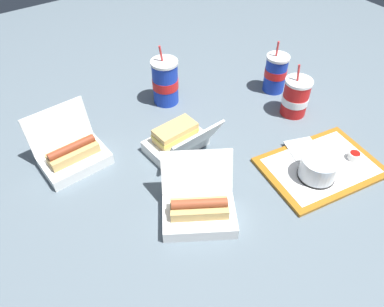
# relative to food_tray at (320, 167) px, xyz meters

# --- Properties ---
(ground_plane) EXTENTS (3.20, 3.20, 0.00)m
(ground_plane) POSITION_rel_food_tray_xyz_m (0.32, -0.22, -0.01)
(ground_plane) COLOR slate
(food_tray) EXTENTS (0.40, 0.31, 0.01)m
(food_tray) POSITION_rel_food_tray_xyz_m (0.00, 0.00, 0.00)
(food_tray) COLOR #A56619
(food_tray) RESTS_ON ground_plane
(cake_container) EXTENTS (0.12, 0.12, 0.07)m
(cake_container) POSITION_rel_food_tray_xyz_m (0.05, 0.02, 0.04)
(cake_container) COLOR black
(cake_container) RESTS_ON food_tray
(ketchup_cup) EXTENTS (0.04, 0.04, 0.02)m
(ketchup_cup) POSITION_rel_food_tray_xyz_m (-0.11, 0.04, 0.02)
(ketchup_cup) COLOR white
(ketchup_cup) RESTS_ON food_tray
(napkin_stack) EXTENTS (0.13, 0.13, 0.00)m
(napkin_stack) POSITION_rel_food_tray_xyz_m (-0.01, -0.09, 0.01)
(napkin_stack) COLOR white
(napkin_stack) RESTS_ON food_tray
(plastic_fork) EXTENTS (0.11, 0.05, 0.00)m
(plastic_fork) POSITION_rel_food_tray_xyz_m (-0.00, 0.05, 0.01)
(plastic_fork) COLOR white
(plastic_fork) RESTS_ON food_tray
(clamshell_hotdog_front) EXTENTS (0.27, 0.27, 0.17)m
(clamshell_hotdog_front) POSITION_rel_food_tray_xyz_m (0.44, -0.06, 0.03)
(clamshell_hotdog_front) COLOR white
(clamshell_hotdog_front) RESTS_ON ground_plane
(clamshell_sandwich_left) EXTENTS (0.22, 0.21, 0.15)m
(clamshell_sandwich_left) POSITION_rel_food_tray_xyz_m (0.34, -0.34, 0.04)
(clamshell_sandwich_left) COLOR white
(clamshell_sandwich_left) RESTS_ON ground_plane
(clamshell_hotdog_corner) EXTENTS (0.22, 0.19, 0.18)m
(clamshell_hotdog_corner) POSITION_rel_food_tray_xyz_m (0.65, -0.47, 0.03)
(clamshell_hotdog_corner) COLOR white
(clamshell_hotdog_corner) RESTS_ON ground_plane
(soda_cup_left) EXTENTS (0.10, 0.10, 0.24)m
(soda_cup_left) POSITION_rel_food_tray_xyz_m (0.22, -0.60, 0.08)
(soda_cup_left) COLOR #1938B7
(soda_cup_left) RESTS_ON ground_plane
(soda_cup_corner) EXTENTS (0.09, 0.09, 0.21)m
(soda_cup_corner) POSITION_rel_food_tray_xyz_m (-0.18, -0.42, 0.07)
(soda_cup_corner) COLOR #1938B7
(soda_cup_corner) RESTS_ON ground_plane
(soda_cup_back) EXTENTS (0.10, 0.10, 0.21)m
(soda_cup_back) POSITION_rel_food_tray_xyz_m (-0.14, -0.26, 0.07)
(soda_cup_back) COLOR red
(soda_cup_back) RESTS_ON ground_plane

